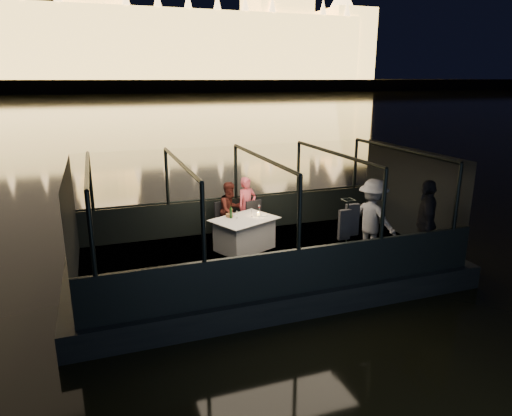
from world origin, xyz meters
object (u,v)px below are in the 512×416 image
object	(u,v)px
person_man_maroon	(230,209)
passenger_dark	(425,227)
chair_port_right	(256,221)
wine_bottle	(231,212)
person_woman_coral	(247,207)
chair_port_left	(224,222)
passenger_stripe	(372,222)
coat_stand	(347,231)
dining_table_central	(244,234)

from	to	relation	value
person_man_maroon	passenger_dark	xyz separation A→B (m)	(3.52, -3.08, 0.10)
chair_port_right	wine_bottle	bearing A→B (deg)	-158.62
passenger_dark	person_woman_coral	bearing A→B (deg)	-101.07
person_woman_coral	wine_bottle	world-z (taller)	person_woman_coral
chair_port_right	passenger_dark	bearing A→B (deg)	-54.36
chair_port_left	person_man_maroon	bearing A→B (deg)	-11.92
person_woman_coral	person_man_maroon	world-z (taller)	person_woman_coral
passenger_stripe	chair_port_left	bearing A→B (deg)	26.69
coat_stand	person_man_maroon	size ratio (longest dim) A/B	1.11
person_woman_coral	chair_port_left	bearing A→B (deg)	171.45
chair_port_left	wine_bottle	bearing A→B (deg)	-114.68
dining_table_central	passenger_stripe	xyz separation A→B (m)	(2.58, -1.42, 0.47)
chair_port_left	person_man_maroon	xyz separation A→B (m)	(0.20, 0.04, 0.30)
dining_table_central	passenger_stripe	size ratio (longest dim) A/B	0.79
chair_port_right	person_woman_coral	size ratio (longest dim) A/B	0.61
person_man_maroon	passenger_stripe	world-z (taller)	passenger_stripe
dining_table_central	coat_stand	bearing A→B (deg)	-50.90
passenger_stripe	wine_bottle	size ratio (longest dim) A/B	6.07
dining_table_central	person_man_maroon	size ratio (longest dim) A/B	0.99
coat_stand	person_man_maroon	world-z (taller)	coat_stand
chair_port_right	person_man_maroon	world-z (taller)	person_man_maroon
coat_stand	person_man_maroon	distance (m)	3.37
person_man_maroon	passenger_stripe	size ratio (longest dim) A/B	0.79
passenger_stripe	passenger_dark	distance (m)	1.12
chair_port_right	person_woman_coral	distance (m)	0.48
chair_port_left	wine_bottle	distance (m)	0.89
chair_port_right	wine_bottle	size ratio (longest dim) A/B	3.10
chair_port_left	chair_port_right	bearing A→B (deg)	-40.11
wine_bottle	passenger_dark	bearing A→B (deg)	-31.43
person_man_maroon	wine_bottle	distance (m)	0.84
person_man_maroon	coat_stand	bearing A→B (deg)	-82.71
chair_port_right	passenger_dark	world-z (taller)	passenger_dark
person_woman_coral	person_man_maroon	distance (m)	0.47
passenger_stripe	passenger_dark	xyz separation A→B (m)	(0.88, -0.70, 0.00)
person_man_maroon	wine_bottle	world-z (taller)	person_man_maroon
coat_stand	person_man_maroon	bearing A→B (deg)	119.68
passenger_dark	wine_bottle	size ratio (longest dim) A/B	6.30
person_man_maroon	chair_port_left	bearing A→B (deg)	168.71
dining_table_central	person_woman_coral	world-z (taller)	person_woman_coral
dining_table_central	person_man_maroon	xyz separation A→B (m)	(-0.06, 0.95, 0.36)
coat_stand	passenger_stripe	size ratio (longest dim) A/B	0.89
passenger_dark	person_man_maroon	bearing A→B (deg)	-96.36
chair_port_right	coat_stand	bearing A→B (deg)	-78.60
passenger_dark	chair_port_right	bearing A→B (deg)	-98.90
passenger_dark	wine_bottle	xyz separation A→B (m)	(-3.74, 2.29, 0.06)
person_man_maroon	passenger_stripe	distance (m)	3.56
chair_port_left	passenger_dark	distance (m)	4.82
person_man_maroon	dining_table_central	bearing A→B (deg)	-108.55
chair_port_left	person_woman_coral	xyz separation A→B (m)	(0.67, 0.11, 0.30)
dining_table_central	person_woman_coral	distance (m)	1.16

